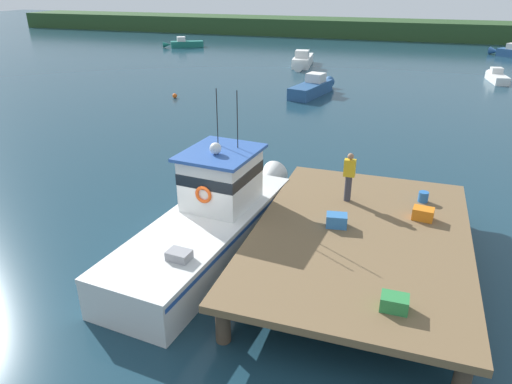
{
  "coord_description": "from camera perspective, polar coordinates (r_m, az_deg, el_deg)",
  "views": [
    {
      "loc": [
        5.71,
        -12.15,
        7.83
      ],
      "look_at": [
        1.2,
        1.31,
        1.4
      ],
      "focal_mm": 33.12,
      "sensor_mm": 36.0,
      "label": 1
    }
  ],
  "objects": [
    {
      "name": "ground_plane",
      "position": [
        15.54,
        -5.77,
        -6.01
      ],
      "size": [
        200.0,
        200.0,
        0.0
      ],
      "primitive_type": "plane",
      "color": "#193847"
    },
    {
      "name": "dock",
      "position": [
        13.93,
        12.48,
        -5.28
      ],
      "size": [
        6.0,
        9.0,
        1.2
      ],
      "color": "#4C3D2D",
      "rests_on": "ground"
    },
    {
      "name": "main_fishing_boat",
      "position": [
        14.86,
        -5.23,
        -3.07
      ],
      "size": [
        3.3,
        9.93,
        4.8
      ],
      "color": "silver",
      "rests_on": "ground"
    },
    {
      "name": "crate_stack_mid_dock",
      "position": [
        11.01,
        16.37,
        -12.71
      ],
      "size": [
        0.6,
        0.44,
        0.34
      ],
      "primitive_type": "cube",
      "rotation": [
        0.0,
        0.0,
        0.0
      ],
      "color": "#2D8442",
      "rests_on": "dock"
    },
    {
      "name": "crate_stack_near_edge",
      "position": [
        15.06,
        19.52,
        -2.49
      ],
      "size": [
        0.65,
        0.51,
        0.36
      ],
      "primitive_type": "cube",
      "rotation": [
        0.0,
        0.0,
        -0.11
      ],
      "color": "orange",
      "rests_on": "dock"
    },
    {
      "name": "crate_single_far",
      "position": [
        14.0,
        9.7,
        -3.4
      ],
      "size": [
        0.66,
        0.53,
        0.38
      ],
      "primitive_type": "cube",
      "rotation": [
        0.0,
        0.0,
        0.16
      ],
      "color": "#3370B2",
      "rests_on": "dock"
    },
    {
      "name": "bait_bucket",
      "position": [
        16.25,
        19.55,
        -0.55
      ],
      "size": [
        0.32,
        0.32,
        0.34
      ],
      "primitive_type": "cylinder",
      "color": "#2866B2",
      "rests_on": "dock"
    },
    {
      "name": "deckhand_by_the_boat",
      "position": [
        15.41,
        11.17,
        1.9
      ],
      "size": [
        0.36,
        0.22,
        1.63
      ],
      "color": "#383842",
      "rests_on": "dock"
    },
    {
      "name": "moored_boat_outer_mooring",
      "position": [
        35.86,
        6.91,
        12.43
      ],
      "size": [
        2.46,
        5.95,
        1.49
      ],
      "color": "#285184",
      "rests_on": "ground"
    },
    {
      "name": "moored_boat_mid_harbor",
      "position": [
        47.91,
        5.62,
        15.51
      ],
      "size": [
        2.14,
        6.28,
        1.57
      ],
      "color": "white",
      "rests_on": "ground"
    },
    {
      "name": "moored_boat_off_the_point",
      "position": [
        45.11,
        27.03,
        12.29
      ],
      "size": [
        1.55,
        4.33,
        1.08
      ],
      "color": "white",
      "rests_on": "ground"
    },
    {
      "name": "moored_boat_far_left",
      "position": [
        62.26,
        -8.67,
        17.29
      ],
      "size": [
        4.78,
        3.39,
        1.27
      ],
      "color": "#196B5B",
      "rests_on": "ground"
    },
    {
      "name": "mooring_buoy_spare_mooring",
      "position": [
        34.98,
        -9.79,
        11.38
      ],
      "size": [
        0.34,
        0.34,
        0.34
      ],
      "primitive_type": "sphere",
      "color": "#EA5B19",
      "rests_on": "ground"
    },
    {
      "name": "far_shoreline",
      "position": [
        74.66,
        14.87,
        18.53
      ],
      "size": [
        120.0,
        8.0,
        2.4
      ],
      "primitive_type": "cube",
      "color": "#284723",
      "rests_on": "ground"
    }
  ]
}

